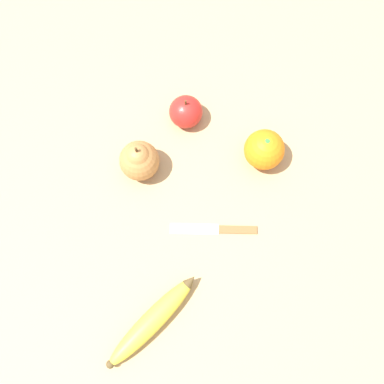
{
  "coord_description": "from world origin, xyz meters",
  "views": [
    {
      "loc": [
        0.14,
        0.18,
        0.9
      ],
      "look_at": [
        -0.06,
        -0.04,
        0.03
      ],
      "focal_mm": 42.0,
      "sensor_mm": 36.0,
      "label": 1
    }
  ],
  "objects_px": {
    "apple": "(186,112)",
    "paring_knife": "(217,229)",
    "banana": "(153,320)",
    "orange": "(266,151)",
    "pear": "(139,160)"
  },
  "relations": [
    {
      "from": "orange",
      "to": "pear",
      "type": "height_order",
      "value": "pear"
    },
    {
      "from": "banana",
      "to": "orange",
      "type": "bearing_deg",
      "value": 10.45
    },
    {
      "from": "banana",
      "to": "paring_knife",
      "type": "height_order",
      "value": "banana"
    },
    {
      "from": "apple",
      "to": "paring_knife",
      "type": "xyz_separation_m",
      "value": [
        0.13,
        0.23,
        -0.03
      ]
    },
    {
      "from": "banana",
      "to": "pear",
      "type": "bearing_deg",
      "value": 50.58
    },
    {
      "from": "orange",
      "to": "paring_knife",
      "type": "relative_size",
      "value": 0.6
    },
    {
      "from": "pear",
      "to": "paring_knife",
      "type": "xyz_separation_m",
      "value": [
        -0.02,
        0.21,
        -0.04
      ]
    },
    {
      "from": "pear",
      "to": "paring_knife",
      "type": "height_order",
      "value": "pear"
    },
    {
      "from": "banana",
      "to": "paring_knife",
      "type": "xyz_separation_m",
      "value": [
        -0.21,
        -0.05,
        -0.02
      ]
    },
    {
      "from": "banana",
      "to": "apple",
      "type": "distance_m",
      "value": 0.44
    },
    {
      "from": "banana",
      "to": "apple",
      "type": "bearing_deg",
      "value": 36.38
    },
    {
      "from": "banana",
      "to": "pear",
      "type": "distance_m",
      "value": 0.32
    },
    {
      "from": "orange",
      "to": "apple",
      "type": "height_order",
      "value": "orange"
    },
    {
      "from": "apple",
      "to": "paring_knife",
      "type": "bearing_deg",
      "value": 61.05
    },
    {
      "from": "orange",
      "to": "apple",
      "type": "xyz_separation_m",
      "value": [
        0.06,
        -0.18,
        -0.01
      ]
    }
  ]
}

